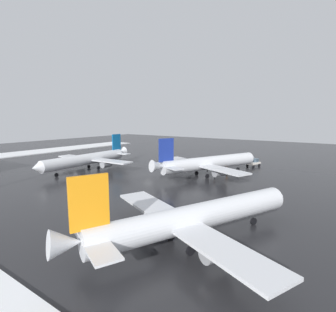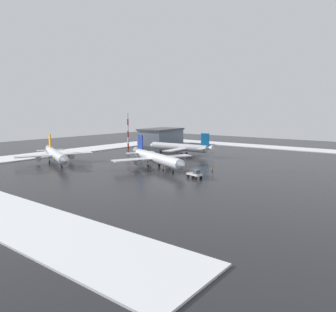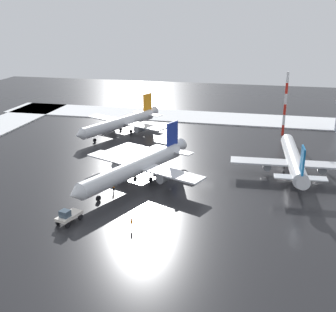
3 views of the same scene
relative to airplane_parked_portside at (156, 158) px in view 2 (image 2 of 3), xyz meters
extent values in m
plane|color=#232326|center=(-13.53, -7.54, -3.33)|extent=(240.00, 240.00, 0.00)
cube|color=white|center=(-13.53, -57.54, -3.17)|extent=(152.00, 16.00, 0.32)
cube|color=white|center=(-80.53, -7.54, -3.17)|extent=(14.00, 116.00, 0.32)
cylinder|color=silver|center=(0.33, 0.76, 0.00)|extent=(14.25, 27.44, 3.23)
cone|color=silver|center=(6.42, 14.88, 0.00)|extent=(3.72, 3.31, 3.07)
cone|color=silver|center=(-5.84, -13.55, 0.57)|extent=(3.86, 4.20, 3.14)
cube|color=silver|center=(-7.95, 1.22, -0.29)|extent=(12.99, 8.73, 0.34)
cylinder|color=gray|center=(-6.02, 0.91, -1.24)|extent=(3.02, 3.72, 1.90)
cube|color=silver|center=(6.35, -4.95, -0.29)|extent=(12.99, 8.73, 0.34)
cylinder|color=gray|center=(4.79, -3.76, -1.24)|extent=(3.02, 3.72, 1.90)
cube|color=navy|center=(-4.94, -11.45, 4.08)|extent=(1.82, 3.62, 5.32)
cube|color=silver|center=(-7.48, -10.15, 0.38)|extent=(5.16, 4.07, 0.23)
cube|color=silver|center=(-2.25, -12.41, 0.38)|extent=(5.16, 4.07, 0.23)
cylinder|color=black|center=(4.28, 9.91, -1.43)|extent=(0.23, 0.23, 0.66)
cylinder|color=black|center=(4.28, 9.91, -2.80)|extent=(0.72, 1.09, 1.04)
cylinder|color=black|center=(-2.72, -1.03, -1.43)|extent=(0.23, 0.23, 0.66)
cylinder|color=black|center=(-2.72, -1.03, -2.80)|extent=(0.72, 1.09, 1.04)
cylinder|color=black|center=(1.12, -2.69, -1.43)|extent=(0.23, 0.23, 0.66)
cylinder|color=black|center=(1.12, -2.69, -2.80)|extent=(0.72, 1.09, 1.04)
cylinder|color=silver|center=(-31.04, -13.33, -0.19)|extent=(4.41, 26.98, 3.04)
cone|color=silver|center=(-30.31, -27.82, -0.19)|extent=(3.00, 2.29, 2.89)
cone|color=silver|center=(-31.79, 1.33, 0.34)|extent=(2.75, 3.32, 2.96)
cube|color=silver|center=(-23.85, -10.28, -0.46)|extent=(11.82, 4.53, 0.32)
cylinder|color=gray|center=(-25.61, -10.82, -1.36)|extent=(1.94, 3.13, 1.79)
cube|color=silver|center=(-38.51, -11.03, -0.46)|extent=(11.82, 4.53, 0.32)
cylinder|color=gray|center=(-36.70, -11.38, -1.36)|extent=(1.94, 3.13, 1.79)
cube|color=#0C5999|center=(-31.68, -0.82, 3.66)|extent=(0.50, 3.59, 5.01)
cube|color=silver|center=(-28.99, -0.86, 0.16)|extent=(4.41, 2.54, 0.21)
cube|color=silver|center=(-34.36, -1.13, 0.16)|extent=(4.41, 2.54, 0.21)
cylinder|color=black|center=(-30.57, -22.72, -1.54)|extent=(0.21, 0.21, 0.63)
cylinder|color=black|center=(-30.57, -22.72, -2.83)|extent=(0.36, 1.00, 0.98)
cylinder|color=black|center=(-29.21, -10.55, -1.54)|extent=(0.21, 0.21, 0.63)
cylinder|color=black|center=(-29.21, -10.55, -2.83)|extent=(0.36, 1.00, 0.98)
cylinder|color=black|center=(-33.15, -10.75, -1.54)|extent=(0.21, 0.21, 0.63)
cylinder|color=black|center=(-33.15, -10.75, -2.83)|extent=(0.36, 1.00, 0.98)
cylinder|color=silver|center=(15.02, -33.13, -0.15)|extent=(13.89, 26.14, 3.09)
cone|color=silver|center=(21.00, -19.69, -0.15)|extent=(3.57, 3.18, 2.93)
cone|color=silver|center=(8.97, -46.73, 0.40)|extent=(3.72, 4.03, 3.00)
cube|color=silver|center=(7.11, -32.59, -0.42)|extent=(12.41, 8.45, 0.33)
cylinder|color=gray|center=(8.96, -32.91, -1.33)|extent=(2.91, 3.56, 1.82)
cube|color=silver|center=(20.72, -38.64, -0.42)|extent=(12.41, 8.45, 0.33)
cylinder|color=gray|center=(19.24, -37.49, -1.33)|extent=(2.91, 3.56, 1.82)
cube|color=orange|center=(9.85, -44.74, 3.75)|extent=(1.78, 3.45, 5.08)
cube|color=silver|center=(7.44, -43.47, 0.21)|extent=(4.94, 3.93, 0.22)
cube|color=silver|center=(12.42, -45.68, 0.21)|extent=(4.94, 3.93, 0.22)
cylinder|color=black|center=(18.90, -24.42, -1.51)|extent=(0.22, 0.22, 0.64)
cylinder|color=black|center=(18.90, -24.42, -2.83)|extent=(0.70, 1.04, 1.00)
cylinder|color=black|center=(12.09, -34.81, -1.51)|extent=(0.22, 0.22, 0.64)
cylinder|color=black|center=(12.09, -34.81, -2.83)|extent=(0.70, 1.04, 1.00)
cylinder|color=black|center=(15.74, -36.43, -1.51)|extent=(0.22, 0.22, 0.64)
cylinder|color=black|center=(15.74, -36.43, -2.83)|extent=(0.70, 1.04, 1.00)
cube|color=silver|center=(5.89, 18.63, -2.18)|extent=(3.34, 5.02, 0.50)
cube|color=#3F5160|center=(6.13, 19.51, -1.38)|extent=(1.82, 1.75, 1.10)
cylinder|color=black|center=(5.36, 20.44, -2.88)|extent=(0.55, 0.95, 0.90)
cylinder|color=black|center=(7.27, 19.92, -2.88)|extent=(0.55, 0.95, 0.90)
cylinder|color=black|center=(4.51, 17.33, -2.88)|extent=(0.55, 0.95, 0.90)
cylinder|color=black|center=(6.42, 16.81, -2.88)|extent=(0.55, 0.95, 0.90)
cylinder|color=black|center=(-4.78, 18.23, -2.90)|extent=(0.16, 0.16, 0.85)
cylinder|color=black|center=(-4.58, 18.26, -2.90)|extent=(0.16, 0.16, 0.85)
cylinder|color=orange|center=(-4.68, 18.25, -2.17)|extent=(0.36, 0.36, 0.62)
sphere|color=tan|center=(-4.68, 18.25, -1.74)|extent=(0.24, 0.24, 0.24)
cylinder|color=black|center=(2.11, -0.57, -2.90)|extent=(0.16, 0.16, 0.85)
cylinder|color=black|center=(2.25, -0.72, -2.90)|extent=(0.16, 0.16, 0.85)
cylinder|color=orange|center=(2.18, -0.65, -2.17)|extent=(0.36, 0.36, 0.62)
sphere|color=tan|center=(2.18, -0.65, -1.74)|extent=(0.24, 0.24, 0.24)
cylinder|color=black|center=(3.07, 5.23, -2.90)|extent=(0.16, 0.16, 0.85)
cylinder|color=black|center=(2.87, 5.24, -2.90)|extent=(0.16, 0.16, 0.85)
cylinder|color=orange|center=(2.97, 5.23, -2.17)|extent=(0.36, 0.36, 0.62)
sphere|color=tan|center=(2.97, 5.23, -1.74)|extent=(0.24, 0.24, 0.24)
cylinder|color=red|center=(-29.98, -42.27, -1.86)|extent=(0.70, 0.70, 2.93)
cylinder|color=white|center=(-29.98, -42.27, 1.07)|extent=(0.70, 0.70, 2.93)
cylinder|color=red|center=(-29.98, -42.27, 4.00)|extent=(0.70, 0.70, 2.93)
cylinder|color=white|center=(-29.98, -42.27, 6.93)|extent=(0.70, 0.70, 2.93)
cylinder|color=red|center=(-29.98, -42.27, 9.86)|extent=(0.70, 0.70, 2.93)
cylinder|color=white|center=(-29.98, -42.27, 12.79)|extent=(0.70, 0.70, 2.93)
cube|color=slate|center=(-57.32, -44.20, 0.67)|extent=(25.01, 15.81, 8.00)
cube|color=#4C4F54|center=(-57.32, -44.20, 5.07)|extent=(26.08, 16.89, 0.80)
camera|label=1|loc=(28.77, -59.49, 11.40)|focal=28.00mm
camera|label=2|loc=(80.94, 67.31, 15.56)|focal=35.00mm
camera|label=3|loc=(-23.51, 75.50, 29.51)|focal=45.00mm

